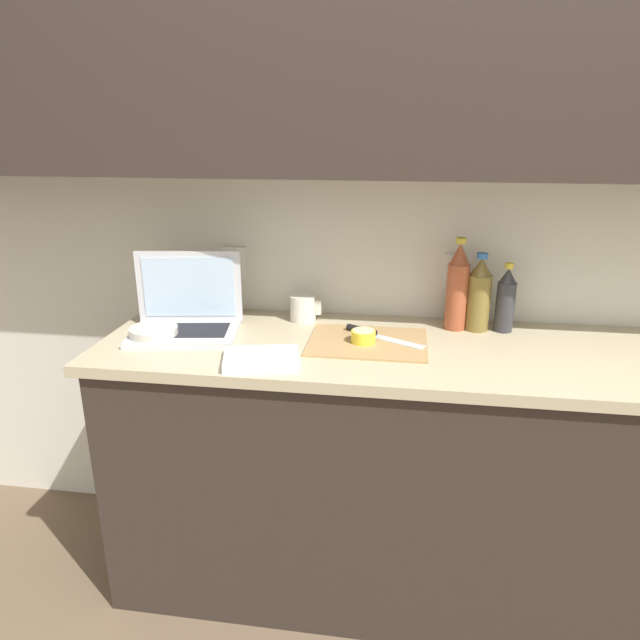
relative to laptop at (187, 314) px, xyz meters
The scene contains 13 objects.
ground_plane 1.27m from the laptop, ahead, with size 12.00×12.00×0.00m, color brown.
wall_back 1.02m from the laptop, 13.54° to the left, with size 5.20×0.38×2.60m.
counter_unit 0.98m from the laptop, ahead, with size 2.13×0.61×0.91m.
laptop is the anchor object (origin of this frame).
cutting_board 0.62m from the laptop, ahead, with size 0.38×0.29×0.01m, color tan.
knife 0.62m from the laptop, ahead, with size 0.26×0.16×0.02m.
lemon_half_cut 0.60m from the laptop, ahead, with size 0.08×0.08×0.04m.
bottle_green_soda 1.07m from the laptop, ahead, with size 0.06×0.06×0.24m.
bottle_oil_tall 0.98m from the laptop, ahead, with size 0.08×0.08×0.27m.
bottle_water_clear 0.92m from the laptop, 10.43° to the left, with size 0.07×0.07×0.31m.
measuring_cup 0.41m from the laptop, 25.07° to the left, with size 0.11×0.09×0.09m.
bowl_white 0.13m from the laptop, 126.11° to the right, with size 0.15×0.15×0.05m.
dish_towel 0.39m from the laptop, 35.72° to the right, with size 0.22×0.16×0.02m, color white.
Camera 1 is at (-0.10, -1.70, 1.57)m, focal length 32.00 mm.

